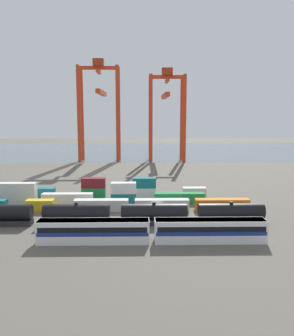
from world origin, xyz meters
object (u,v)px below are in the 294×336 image
object	(u,v)px
passenger_train	(152,230)
shipping_container_1	(40,205)
shipping_container_5	(11,199)
shipping_container_12	(94,193)
freight_tank_row	(115,214)
gantry_crane_west	(100,101)
shipping_container_7	(67,199)
shipping_container_11	(43,193)
shipping_container_2	(101,205)
gantry_crane_central	(167,105)

from	to	relation	value
passenger_train	shipping_container_1	distance (m)	31.71
shipping_container_5	shipping_container_12	world-z (taller)	same
freight_tank_row	gantry_crane_west	xyz separation A→B (m)	(-13.90, 102.59, 25.48)
freight_tank_row	shipping_container_7	bearing A→B (deg)	126.85
freight_tank_row	shipping_container_7	world-z (taller)	freight_tank_row
freight_tank_row	gantry_crane_west	world-z (taller)	gantry_crane_west
shipping_container_1	shipping_container_11	world-z (taller)	same
shipping_container_2	shipping_container_12	distance (m)	13.55
shipping_container_11	gantry_crane_west	distance (m)	83.59
shipping_container_7	shipping_container_11	size ratio (longest dim) A/B	2.00
gantry_crane_central	shipping_container_5	bearing A→B (deg)	-116.78
shipping_container_12	gantry_crane_west	bearing A→B (deg)	94.83
shipping_container_2	gantry_crane_central	distance (m)	97.96
shipping_container_11	shipping_container_1	bearing A→B (deg)	-77.72
shipping_container_11	gantry_crane_west	size ratio (longest dim) A/B	0.13
freight_tank_row	gantry_crane_central	world-z (taller)	gantry_crane_central
shipping_container_7	gantry_crane_west	bearing A→B (deg)	90.81
gantry_crane_west	shipping_container_12	bearing A→B (deg)	-85.17
shipping_container_5	shipping_container_11	world-z (taller)	same
shipping_container_12	gantry_crane_west	world-z (taller)	gantry_crane_west
passenger_train	shipping_container_7	distance (m)	33.29
passenger_train	shipping_container_2	bearing A→B (deg)	117.73
shipping_container_1	shipping_container_5	xyz separation A→B (m)	(-8.78, 6.56, 0.00)
gantry_crane_central	shipping_container_1	bearing A→B (deg)	-110.51
freight_tank_row	shipping_container_12	xyz separation A→B (m)	(-7.23, 23.51, -0.84)
shipping_container_2	shipping_container_11	distance (m)	21.03
freight_tank_row	shipping_container_7	xyz separation A→B (m)	(-12.70, 16.94, -0.84)
shipping_container_7	shipping_container_12	bearing A→B (deg)	50.18
freight_tank_row	shipping_container_1	world-z (taller)	freight_tank_row
shipping_container_7	shipping_container_11	xyz separation A→B (m)	(-7.61, 6.56, 0.00)
gantry_crane_west	shipping_container_11	bearing A→B (deg)	-94.63
shipping_container_5	gantry_crane_west	xyz separation A→B (m)	(12.32, 85.65, 26.32)
freight_tank_row	shipping_container_11	xyz separation A→B (m)	(-20.31, 23.51, -0.84)
shipping_container_5	shipping_container_7	distance (m)	13.52
shipping_container_1	gantry_crane_central	bearing A→B (deg)	69.49
shipping_container_5	shipping_container_1	bearing A→B (deg)	-36.79
shipping_container_5	shipping_container_11	xyz separation A→B (m)	(5.92, 6.56, 0.00)
shipping_container_5	gantry_crane_west	world-z (taller)	gantry_crane_west
freight_tank_row	shipping_container_2	bearing A→B (deg)	110.48
shipping_container_1	shipping_container_2	world-z (taller)	same
shipping_container_2	shipping_container_7	world-z (taller)	same
shipping_container_1	gantry_crane_central	xyz separation A→B (m)	(34.60, 92.50, 24.46)
shipping_container_2	shipping_container_11	bearing A→B (deg)	141.37
shipping_container_2	shipping_container_12	xyz separation A→B (m)	(-3.35, 13.13, 0.00)
shipping_container_12	shipping_container_2	bearing A→B (deg)	-75.68
gantry_crane_west	freight_tank_row	bearing A→B (deg)	-82.28
shipping_container_1	shipping_container_11	bearing A→B (deg)	102.28
shipping_container_7	freight_tank_row	bearing A→B (deg)	-53.15
shipping_container_7	gantry_crane_west	size ratio (longest dim) A/B	0.26
passenger_train	gantry_crane_west	world-z (taller)	gantry_crane_west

